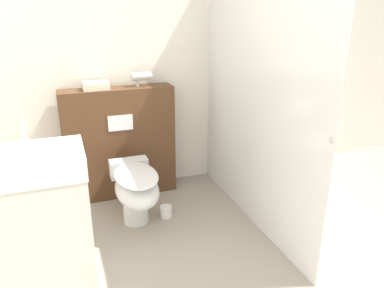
{
  "coord_description": "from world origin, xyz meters",
  "views": [
    {
      "loc": [
        -0.99,
        -1.47,
        1.71
      ],
      "look_at": [
        -0.03,
        1.2,
        0.68
      ],
      "focal_mm": 35.0,
      "sensor_mm": 36.0,
      "label": 1
    }
  ],
  "objects": [
    {
      "name": "shower_glass",
      "position": [
        0.44,
        1.06,
        1.05
      ],
      "size": [
        0.04,
        1.89,
        2.09
      ],
      "color": "silver",
      "rests_on": "ground_plane"
    },
    {
      "name": "sink_vanity",
      "position": [
        -1.21,
        0.6,
        0.49
      ],
      "size": [
        0.61,
        0.42,
        1.12
      ],
      "color": "beige",
      "rests_on": "ground_plane"
    },
    {
      "name": "folded_towel",
      "position": [
        -0.69,
        1.86,
        1.07
      ],
      "size": [
        0.22,
        0.17,
        0.06
      ],
      "color": "beige",
      "rests_on": "partition_panel"
    },
    {
      "name": "wall_back",
      "position": [
        0.0,
        2.03,
        1.25
      ],
      "size": [
        8.0,
        0.06,
        2.5
      ],
      "color": "silver",
      "rests_on": "ground_plane"
    },
    {
      "name": "hair_drier",
      "position": [
        -0.28,
        1.86,
        1.13
      ],
      "size": [
        0.2,
        0.08,
        0.13
      ],
      "color": "#B7B7BC",
      "rests_on": "partition_panel"
    },
    {
      "name": "toilet",
      "position": [
        -0.5,
        1.24,
        0.33
      ],
      "size": [
        0.34,
        0.68,
        0.49
      ],
      "color": "white",
      "rests_on": "ground_plane"
    },
    {
      "name": "spare_toilet_roll",
      "position": [
        -0.24,
        1.28,
        0.05
      ],
      "size": [
        0.1,
        0.1,
        0.1
      ],
      "color": "white",
      "rests_on": "ground_plane"
    },
    {
      "name": "partition_panel",
      "position": [
        -0.52,
        1.86,
        0.52
      ],
      "size": [
        1.02,
        0.23,
        1.04
      ],
      "color": "#51331E",
      "rests_on": "ground_plane"
    }
  ]
}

